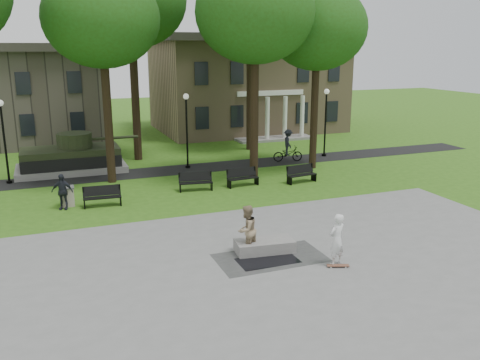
% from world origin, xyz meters
% --- Properties ---
extents(ground, '(120.00, 120.00, 0.00)m').
position_xyz_m(ground, '(0.00, 0.00, 0.00)').
color(ground, '#305C15').
rests_on(ground, ground).
extents(plaza, '(22.00, 16.00, 0.02)m').
position_xyz_m(plaza, '(0.00, -5.00, 0.01)').
color(plaza, gray).
rests_on(plaza, ground).
extents(footpath, '(44.00, 2.60, 0.01)m').
position_xyz_m(footpath, '(0.00, 12.00, 0.01)').
color(footpath, black).
rests_on(footpath, ground).
extents(building_right, '(17.00, 12.00, 8.60)m').
position_xyz_m(building_right, '(10.00, 26.00, 4.34)').
color(building_right, '#9E8460').
rests_on(building_right, ground).
extents(tree_1, '(6.20, 6.20, 11.63)m').
position_xyz_m(tree_1, '(-4.50, 10.50, 8.95)').
color(tree_1, black).
rests_on(tree_1, ground).
extents(tree_2, '(6.60, 6.60, 12.16)m').
position_xyz_m(tree_2, '(3.50, 8.50, 9.32)').
color(tree_2, black).
rests_on(tree_2, ground).
extents(tree_3, '(6.00, 6.00, 11.19)m').
position_xyz_m(tree_3, '(8.00, 9.50, 8.60)').
color(tree_3, black).
rests_on(tree_3, ground).
extents(tree_4, '(7.20, 7.20, 13.50)m').
position_xyz_m(tree_4, '(-2.00, 16.00, 10.39)').
color(tree_4, black).
rests_on(tree_4, ground).
extents(tree_5, '(6.40, 6.40, 12.44)m').
position_xyz_m(tree_5, '(6.50, 16.50, 9.67)').
color(tree_5, black).
rests_on(tree_5, ground).
extents(lamp_left, '(0.36, 0.36, 4.73)m').
position_xyz_m(lamp_left, '(-10.00, 12.30, 2.79)').
color(lamp_left, black).
rests_on(lamp_left, ground).
extents(lamp_mid, '(0.36, 0.36, 4.73)m').
position_xyz_m(lamp_mid, '(0.50, 12.30, 2.79)').
color(lamp_mid, black).
rests_on(lamp_mid, ground).
extents(lamp_right, '(0.36, 0.36, 4.73)m').
position_xyz_m(lamp_right, '(10.50, 12.30, 2.79)').
color(lamp_right, black).
rests_on(lamp_right, ground).
extents(tank_monument, '(7.45, 3.40, 2.40)m').
position_xyz_m(tank_monument, '(-6.46, 14.00, 0.86)').
color(tank_monument, gray).
rests_on(tank_monument, ground).
extents(puddle, '(2.20, 1.20, 0.00)m').
position_xyz_m(puddle, '(-0.73, -2.93, 0.02)').
color(puddle, black).
rests_on(puddle, plaza).
extents(concrete_block, '(2.30, 1.25, 0.45)m').
position_xyz_m(concrete_block, '(-0.49, -2.09, 0.24)').
color(concrete_block, gray).
rests_on(concrete_block, plaza).
extents(skateboard, '(0.80, 0.46, 0.07)m').
position_xyz_m(skateboard, '(1.35, -4.33, 0.06)').
color(skateboard, brown).
rests_on(skateboard, plaza).
extents(skateboarder, '(0.80, 0.64, 1.90)m').
position_xyz_m(skateboarder, '(1.38, -4.12, 0.97)').
color(skateboarder, silver).
rests_on(skateboarder, plaza).
extents(friend_watching, '(1.15, 1.09, 1.88)m').
position_xyz_m(friend_watching, '(-1.20, -2.04, 0.96)').
color(friend_watching, '#957F60').
rests_on(friend_watching, plaza).
extents(pedestrian_walker, '(1.10, 0.76, 1.74)m').
position_xyz_m(pedestrian_walker, '(-7.34, 6.18, 0.87)').
color(pedestrian_walker, '#21232C').
rests_on(pedestrian_walker, ground).
extents(cyclist, '(2.09, 1.24, 2.18)m').
position_xyz_m(cyclist, '(7.34, 11.73, 0.89)').
color(cyclist, black).
rests_on(cyclist, ground).
extents(park_bench_0, '(1.83, 0.64, 1.00)m').
position_xyz_m(park_bench_0, '(-5.54, 6.00, 0.52)').
color(park_bench_0, black).
rests_on(park_bench_0, ground).
extents(park_bench_1, '(1.85, 0.79, 1.00)m').
position_xyz_m(park_bench_1, '(-0.53, 7.04, 0.52)').
color(park_bench_1, black).
rests_on(park_bench_1, ground).
extents(park_bench_2, '(1.83, 0.67, 1.00)m').
position_xyz_m(park_bench_2, '(2.19, 7.01, 0.52)').
color(park_bench_2, black).
rests_on(park_bench_2, ground).
extents(park_bench_3, '(1.84, 0.76, 1.00)m').
position_xyz_m(park_bench_3, '(5.60, 6.50, 0.52)').
color(park_bench_3, black).
rests_on(park_bench_3, ground).
extents(trash_bin, '(0.68, 0.68, 0.96)m').
position_xyz_m(trash_bin, '(-7.10, 6.67, 0.49)').
color(trash_bin, '#BFB19D').
rests_on(trash_bin, ground).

